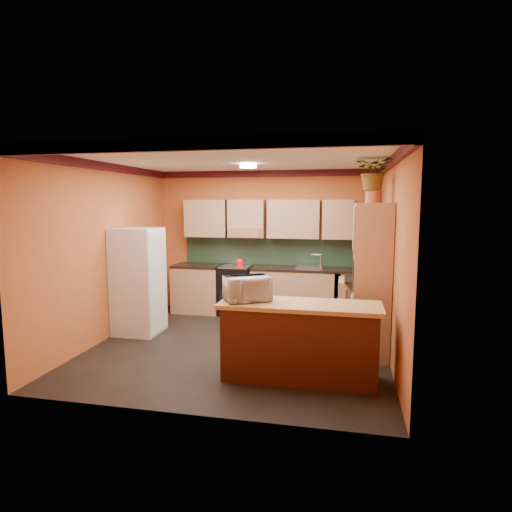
{
  "coord_description": "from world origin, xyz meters",
  "views": [
    {
      "loc": [
        1.5,
        -5.91,
        2.11
      ],
      "look_at": [
        0.15,
        0.45,
        1.29
      ],
      "focal_mm": 30.0,
      "sensor_mm": 36.0,
      "label": 1
    }
  ],
  "objects_px": {
    "fridge": "(138,281)",
    "microwave": "(247,289)",
    "breakfast_bar": "(299,343)",
    "stove": "(235,290)",
    "pantry": "(371,279)",
    "base_cabinets_back": "(268,292)"
  },
  "relations": [
    {
      "from": "stove",
      "to": "pantry",
      "type": "bearing_deg",
      "value": -35.72
    },
    {
      "from": "stove",
      "to": "base_cabinets_back",
      "type": "bearing_deg",
      "value": 0.0
    },
    {
      "from": "stove",
      "to": "microwave",
      "type": "height_order",
      "value": "microwave"
    },
    {
      "from": "base_cabinets_back",
      "to": "stove",
      "type": "bearing_deg",
      "value": -180.0
    },
    {
      "from": "stove",
      "to": "microwave",
      "type": "relative_size",
      "value": 1.72
    },
    {
      "from": "stove",
      "to": "fridge",
      "type": "relative_size",
      "value": 0.54
    },
    {
      "from": "base_cabinets_back",
      "to": "fridge",
      "type": "height_order",
      "value": "fridge"
    },
    {
      "from": "fridge",
      "to": "microwave",
      "type": "distance_m",
      "value": 2.48
    },
    {
      "from": "stove",
      "to": "microwave",
      "type": "xyz_separation_m",
      "value": [
        0.88,
        -2.8,
        0.62
      ]
    },
    {
      "from": "stove",
      "to": "microwave",
      "type": "distance_m",
      "value": 3.0
    },
    {
      "from": "base_cabinets_back",
      "to": "stove",
      "type": "xyz_separation_m",
      "value": [
        -0.62,
        -0.0,
        0.02
      ]
    },
    {
      "from": "fridge",
      "to": "microwave",
      "type": "relative_size",
      "value": 3.22
    },
    {
      "from": "breakfast_bar",
      "to": "microwave",
      "type": "height_order",
      "value": "microwave"
    },
    {
      "from": "breakfast_bar",
      "to": "microwave",
      "type": "xyz_separation_m",
      "value": [
        -0.64,
        0.0,
        0.64
      ]
    },
    {
      "from": "fridge",
      "to": "microwave",
      "type": "xyz_separation_m",
      "value": [
        2.1,
        -1.3,
        0.23
      ]
    },
    {
      "from": "pantry",
      "to": "microwave",
      "type": "relative_size",
      "value": 3.98
    },
    {
      "from": "fridge",
      "to": "breakfast_bar",
      "type": "xyz_separation_m",
      "value": [
        2.74,
        -1.3,
        -0.41
      ]
    },
    {
      "from": "fridge",
      "to": "microwave",
      "type": "bearing_deg",
      "value": -31.73
    },
    {
      "from": "base_cabinets_back",
      "to": "pantry",
      "type": "bearing_deg",
      "value": -44.28
    },
    {
      "from": "base_cabinets_back",
      "to": "breakfast_bar",
      "type": "relative_size",
      "value": 2.03
    },
    {
      "from": "pantry",
      "to": "fridge",
      "type": "bearing_deg",
      "value": 176.61
    },
    {
      "from": "stove",
      "to": "pantry",
      "type": "relative_size",
      "value": 0.43
    }
  ]
}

